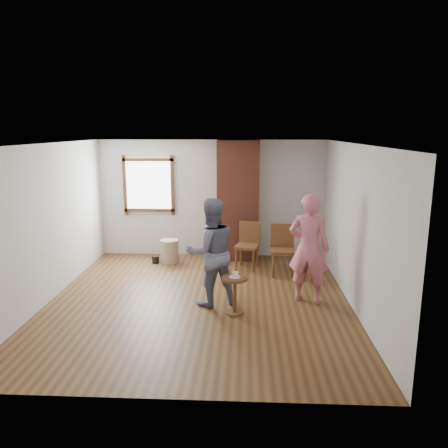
{
  "coord_description": "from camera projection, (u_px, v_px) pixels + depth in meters",
  "views": [
    {
      "loc": [
        0.76,
        -6.87,
        2.82
      ],
      "look_at": [
        0.38,
        0.8,
        1.15
      ],
      "focal_mm": 35.0,
      "sensor_mm": 36.0,
      "label": 1
    }
  ],
  "objects": [
    {
      "name": "dining_chair_right",
      "position": [
        282.0,
        247.0,
        8.6
      ],
      "size": [
        0.47,
        0.47,
        0.99
      ],
      "rotation": [
        0.0,
        0.0,
        -0.02
      ],
      "color": "brown",
      "rests_on": "ground"
    },
    {
      "name": "dining_chair_left",
      "position": [
        248.0,
        243.0,
        8.99
      ],
      "size": [
        0.54,
        0.54,
        0.95
      ],
      "rotation": [
        0.0,
        0.0,
        -0.26
      ],
      "color": "brown",
      "rests_on": "ground"
    },
    {
      "name": "cake_slice",
      "position": [
        235.0,
        275.0,
        6.69
      ],
      "size": [
        0.08,
        0.07,
        0.06
      ],
      "primitive_type": "cube",
      "color": "white",
      "rests_on": "cake_plate"
    },
    {
      "name": "room_shell",
      "position": [
        198.0,
        189.0,
        7.55
      ],
      "size": [
        5.04,
        5.52,
        2.62
      ],
      "color": "silver",
      "rests_on": "ground"
    },
    {
      "name": "man",
      "position": [
        211.0,
        252.0,
        7.03
      ],
      "size": [
        1.05,
        0.95,
        1.77
      ],
      "primitive_type": "imported",
      "rotation": [
        0.0,
        0.0,
        3.54
      ],
      "color": "black",
      "rests_on": "ground"
    },
    {
      "name": "side_table",
      "position": [
        235.0,
        289.0,
        6.74
      ],
      "size": [
        0.4,
        0.4,
        0.6
      ],
      "color": "brown",
      "rests_on": "ground"
    },
    {
      "name": "brick_chimney",
      "position": [
        238.0,
        201.0,
        9.47
      ],
      "size": [
        0.9,
        0.5,
        2.6
      ],
      "primitive_type": "cube",
      "color": "brown",
      "rests_on": "ground"
    },
    {
      "name": "ground",
      "position": [
        199.0,
        301.0,
        7.34
      ],
      "size": [
        5.5,
        5.5,
        0.0
      ],
      "primitive_type": "plane",
      "color": "brown",
      "rests_on": "ground"
    },
    {
      "name": "stoneware_crock",
      "position": [
        169.0,
        251.0,
        9.39
      ],
      "size": [
        0.5,
        0.5,
        0.5
      ],
      "primitive_type": "cylinder",
      "rotation": [
        0.0,
        0.0,
        -0.38
      ],
      "color": "tan",
      "rests_on": "ground"
    },
    {
      "name": "cake_plate",
      "position": [
        235.0,
        277.0,
        6.7
      ],
      "size": [
        0.18,
        0.18,
        0.01
      ],
      "primitive_type": "cylinder",
      "color": "white",
      "rests_on": "side_table"
    },
    {
      "name": "person_pink",
      "position": [
        309.0,
        248.0,
        7.13
      ],
      "size": [
        0.77,
        0.63,
        1.83
      ],
      "primitive_type": "imported",
      "rotation": [
        0.0,
        0.0,
        2.82
      ],
      "color": "#D46A7A",
      "rests_on": "ground"
    },
    {
      "name": "dark_pot",
      "position": [
        156.0,
        260.0,
        9.38
      ],
      "size": [
        0.17,
        0.17,
        0.15
      ],
      "primitive_type": "cylinder",
      "rotation": [
        0.0,
        0.0,
        -0.13
      ],
      "color": "black",
      "rests_on": "ground"
    }
  ]
}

